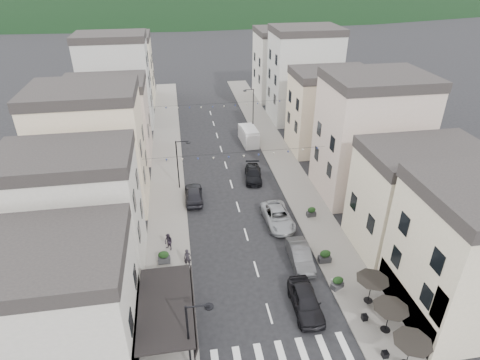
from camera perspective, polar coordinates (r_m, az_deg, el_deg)
The scene contains 27 objects.
sidewalk_left at distance 52.54m, azimuth -10.32°, elevation 2.03°, with size 4.00×76.00×0.12m, color slate.
sidewalk_right at distance 54.14m, azimuth 5.73°, elevation 3.23°, with size 4.00×76.00×0.12m, color slate.
boutique_building at distance 29.65m, azimuth -26.99°, elevation -16.36°, with size 12.00×8.00×8.00m, color beige.
bistro_building at distance 33.37m, azimuth 30.81°, elevation -9.63°, with size 10.00×8.00×10.00m, color beige.
boutique_awning at distance 28.65m, azimuth -10.03°, elevation -17.19°, with size 3.77×7.50×3.28m.
buildings_row_left at distance 56.19m, azimuth -18.14°, elevation 9.59°, with size 10.20×54.16×14.00m.
buildings_row_right at distance 57.97m, azimuth 11.72°, elevation 11.22°, with size 10.20×54.16×14.50m.
cafe_terrace at distance 30.77m, azimuth 20.57°, elevation -17.01°, with size 2.50×8.10×2.53m.
streetlamp_left_near at distance 26.16m, azimuth -6.75°, elevation -20.80°, with size 1.70×0.56×6.00m.
streetlamp_left_far at distance 45.52m, azimuth -8.57°, elevation 2.87°, with size 1.70×0.56×6.00m.
streetlamp_right_far at distance 63.25m, azimuth 1.65°, elevation 10.82°, with size 1.70×0.56×6.00m.
bollards at distance 31.45m, azimuth 4.43°, elevation -18.55°, with size 11.66×10.26×0.60m.
bunting_near at distance 41.46m, azimuth -0.53°, elevation 3.48°, with size 19.00×0.28×0.62m.
bunting_far at distance 56.17m, azimuth -3.10°, elevation 10.49°, with size 19.00×0.28×0.62m.
parked_car_a at distance 32.09m, azimuth 9.32°, elevation -16.60°, with size 2.01×4.99×1.70m, color black.
parked_car_b at distance 36.04m, azimuth 8.56°, elevation -10.58°, with size 1.66×4.75×1.57m, color #38383B.
parked_car_c at distance 40.61m, azimuth 5.40°, elevation -5.22°, with size 2.58×5.60×1.56m, color gray.
parked_car_d at distance 48.36m, azimuth 1.90°, elevation 0.86°, with size 1.96×4.82×1.40m, color black.
parked_car_e at distance 44.35m, azimuth -6.61°, elevation -1.99°, with size 1.94×4.81×1.64m, color black.
delivery_van at distance 57.85m, azimuth 1.25°, elevation 6.36°, with size 2.27×5.14×2.41m.
pedestrian_a at distance 35.37m, azimuth -7.47°, elevation -10.96°, with size 0.63×0.41×1.73m, color black.
pedestrian_b at distance 37.41m, azimuth -10.12°, elevation -8.67°, with size 0.82×0.64×1.69m, color #28212C.
planter_la at distance 34.15m, azimuth -10.95°, elevation -13.76°, with size 1.16×0.90×1.15m.
planter_lb at distance 36.25m, azimuth -10.78°, elevation -10.72°, with size 1.08×0.61×1.19m.
planter_ra at distance 34.24m, azimuth 13.71°, elevation -14.00°, with size 1.16×0.93×1.14m.
planter_rb at distance 36.47m, azimuth 11.99°, elevation -10.55°, with size 1.11×0.64×1.22m.
planter_rc at distance 42.09m, azimuth 10.12°, elevation -4.47°, with size 0.98×0.58×1.06m.
Camera 1 is at (-5.69, -14.90, 23.67)m, focal length 30.00 mm.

